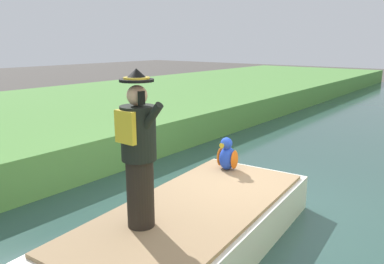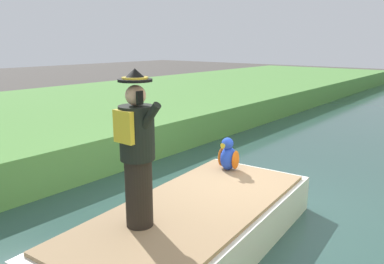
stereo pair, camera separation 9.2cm
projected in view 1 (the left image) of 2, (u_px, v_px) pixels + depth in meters
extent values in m
plane|color=#4C4742|center=(246.00, 217.00, 6.26)|extent=(80.00, 80.00, 0.00)
cube|color=#2D4C47|center=(246.00, 215.00, 6.25)|extent=(6.28, 48.00, 0.10)
cube|color=#568E42|center=(11.00, 127.00, 10.83)|extent=(9.25, 48.00, 0.92)
cube|color=silver|center=(194.00, 229.00, 5.10)|extent=(2.17, 4.34, 0.56)
cube|color=#997A56|center=(194.00, 208.00, 5.03)|extent=(2.00, 4.00, 0.05)
cylinder|color=black|center=(140.00, 193.00, 4.40)|extent=(0.32, 0.32, 0.82)
cylinder|color=black|center=(138.00, 133.00, 4.24)|extent=(0.40, 0.40, 0.62)
cube|color=gold|center=(125.00, 127.00, 4.07)|extent=(0.28, 0.06, 0.36)
sphere|color=#DBA884|center=(137.00, 95.00, 4.14)|extent=(0.23, 0.23, 0.23)
cylinder|color=black|center=(137.00, 80.00, 4.10)|extent=(0.38, 0.38, 0.03)
cone|color=black|center=(136.00, 74.00, 4.08)|extent=(0.26, 0.26, 0.12)
cylinder|color=gold|center=(136.00, 78.00, 4.09)|extent=(0.29, 0.29, 0.02)
cylinder|color=black|center=(149.00, 120.00, 4.03)|extent=(0.38, 0.09, 0.43)
cube|color=black|center=(141.00, 98.00, 4.02)|extent=(0.03, 0.08, 0.15)
ellipsoid|color=blue|center=(227.00, 158.00, 6.42)|extent=(0.26, 0.32, 0.40)
sphere|color=blue|center=(226.00, 143.00, 6.33)|extent=(0.20, 0.20, 0.20)
cone|color=yellow|center=(223.00, 145.00, 6.26)|extent=(0.09, 0.09, 0.09)
ellipsoid|color=orange|center=(221.00, 157.00, 6.51)|extent=(0.08, 0.20, 0.32)
ellipsoid|color=orange|center=(234.00, 160.00, 6.34)|extent=(0.08, 0.20, 0.32)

